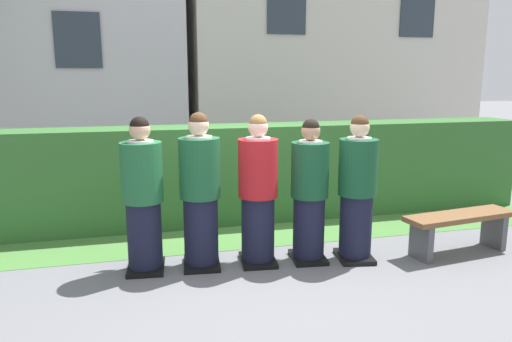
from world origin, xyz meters
TOP-DOWN VIEW (x-y plane):
  - ground_plane at (0.00, 0.00)m, footprint 60.00×60.00m
  - student_front_row_0 at (-1.19, 0.12)m, footprint 0.43×0.54m
  - student_front_row_1 at (-0.59, 0.08)m, footprint 0.44×0.55m
  - student_in_red_blazer at (0.03, 0.02)m, footprint 0.43×0.54m
  - student_front_row_3 at (0.60, -0.03)m, footprint 0.42×0.53m
  - student_front_row_4 at (1.12, -0.14)m, footprint 0.45×0.55m
  - hedge at (0.00, 1.70)m, footprint 9.17×0.70m
  - school_building_main at (3.80, 7.89)m, footprint 7.73×4.53m
  - school_building_annex at (-4.06, 7.45)m, footprint 8.44×3.84m
  - wooden_bench at (2.39, -0.27)m, footprint 1.43×0.54m
  - lawn_strip at (0.00, 0.90)m, footprint 9.17×0.90m

SIDE VIEW (x-z plane):
  - ground_plane at x=0.00m, z-range 0.00..0.00m
  - lawn_strip at x=0.00m, z-range 0.00..0.01m
  - wooden_bench at x=2.39m, z-range 0.11..0.59m
  - hedge at x=0.00m, z-range 0.00..1.37m
  - student_front_row_3 at x=0.60m, z-range -0.04..1.56m
  - student_front_row_4 at x=1.12m, z-range -0.04..1.60m
  - student_front_row_0 at x=-1.19m, z-range -0.04..1.61m
  - student_in_red_blazer at x=0.03m, z-range -0.04..1.62m
  - student_front_row_1 at x=-0.59m, z-range -0.04..1.65m
  - school_building_annex at x=-4.06m, z-range 0.10..6.95m
  - school_building_main at x=3.80m, z-range 0.10..7.98m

